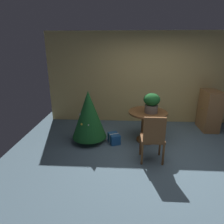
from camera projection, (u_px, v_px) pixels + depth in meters
ground_plane at (161, 160)px, 3.92m from camera, size 6.60×6.60×0.00m
back_wall_panel at (151, 79)px, 5.58m from camera, size 6.00×0.10×2.60m
round_dining_table at (147, 123)px, 4.58m from camera, size 0.90×0.90×0.75m
flower_vase at (152, 102)px, 4.33m from camera, size 0.37×0.37×0.45m
wooden_chair_near at (153, 137)px, 3.68m from camera, size 0.45×0.40×0.98m
holiday_tree at (89, 114)px, 4.47m from camera, size 0.81×0.81×1.25m
gift_box_blue at (114, 138)px, 4.58m from camera, size 0.33×0.37×0.23m
wooden_cabinet at (210, 111)px, 5.21m from camera, size 0.43×0.67×1.09m
potted_plant at (152, 122)px, 5.36m from camera, size 0.26×0.26×0.37m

